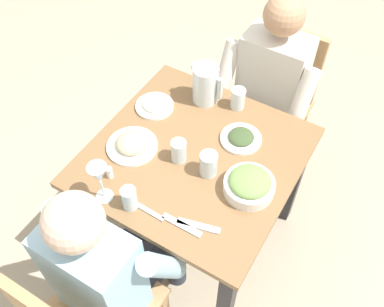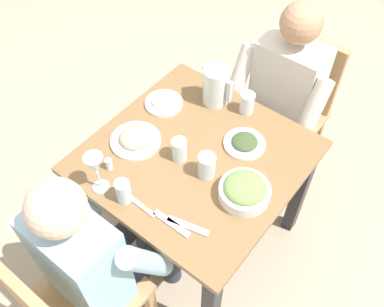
% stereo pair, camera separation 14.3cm
% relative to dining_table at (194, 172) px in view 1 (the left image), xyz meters
% --- Properties ---
extents(ground_plane, '(8.00, 8.00, 0.00)m').
position_rel_dining_table_xyz_m(ground_plane, '(0.00, 0.00, -0.59)').
color(ground_plane, tan).
extents(dining_table, '(0.86, 0.86, 0.72)m').
position_rel_dining_table_xyz_m(dining_table, '(0.00, 0.00, 0.00)').
color(dining_table, olive).
rests_on(dining_table, ground_plane).
extents(chair_far, '(0.40, 0.40, 0.87)m').
position_rel_dining_table_xyz_m(chair_far, '(0.08, 0.75, -0.11)').
color(chair_far, tan).
rests_on(chair_far, ground_plane).
extents(diner_near, '(0.48, 0.53, 1.16)m').
position_rel_dining_table_xyz_m(diner_near, '(-0.03, -0.55, 0.04)').
color(diner_near, '#9EC6E0').
rests_on(diner_near, ground_plane).
extents(diner_far, '(0.48, 0.53, 1.16)m').
position_rel_dining_table_xyz_m(diner_far, '(0.08, 0.55, 0.04)').
color(diner_far, silver).
rests_on(diner_far, ground_plane).
extents(water_pitcher, '(0.16, 0.12, 0.19)m').
position_rel_dining_table_xyz_m(water_pitcher, '(-0.13, 0.32, 0.22)').
color(water_pitcher, silver).
rests_on(water_pitcher, dining_table).
extents(salad_bowl, '(0.21, 0.21, 0.09)m').
position_rel_dining_table_xyz_m(salad_bowl, '(0.28, -0.05, 0.17)').
color(salad_bowl, white).
rests_on(salad_bowl, dining_table).
extents(plate_yoghurt, '(0.18, 0.18, 0.04)m').
position_rel_dining_table_xyz_m(plate_yoghurt, '(-0.31, 0.15, 0.14)').
color(plate_yoghurt, white).
rests_on(plate_yoghurt, dining_table).
extents(plate_beans, '(0.22, 0.22, 0.06)m').
position_rel_dining_table_xyz_m(plate_beans, '(-0.25, -0.11, 0.14)').
color(plate_beans, white).
rests_on(plate_beans, dining_table).
extents(plate_dolmas, '(0.18, 0.18, 0.04)m').
position_rel_dining_table_xyz_m(plate_dolmas, '(0.13, 0.18, 0.14)').
color(plate_dolmas, white).
rests_on(plate_dolmas, dining_table).
extents(water_glass_far_right, '(0.07, 0.07, 0.10)m').
position_rel_dining_table_xyz_m(water_glass_far_right, '(0.03, 0.35, 0.18)').
color(water_glass_far_right, silver).
rests_on(water_glass_far_right, dining_table).
extents(water_glass_near_left, '(0.07, 0.07, 0.11)m').
position_rel_dining_table_xyz_m(water_glass_near_left, '(0.10, -0.05, 0.18)').
color(water_glass_near_left, silver).
rests_on(water_glass_near_left, dining_table).
extents(water_glass_center, '(0.07, 0.07, 0.10)m').
position_rel_dining_table_xyz_m(water_glass_center, '(-0.04, -0.05, 0.18)').
color(water_glass_center, silver).
rests_on(water_glass_center, dining_table).
extents(water_glass_by_pitcher, '(0.06, 0.06, 0.11)m').
position_rel_dining_table_xyz_m(water_glass_by_pitcher, '(-0.08, -0.35, 0.18)').
color(water_glass_by_pitcher, silver).
rests_on(water_glass_by_pitcher, dining_table).
extents(wine_glass, '(0.08, 0.08, 0.20)m').
position_rel_dining_table_xyz_m(wine_glass, '(-0.20, -0.37, 0.27)').
color(wine_glass, silver).
rests_on(wine_glass, dining_table).
extents(salt_shaker, '(0.03, 0.03, 0.05)m').
position_rel_dining_table_xyz_m(salt_shaker, '(-0.24, -0.28, 0.15)').
color(salt_shaker, white).
rests_on(salt_shaker, dining_table).
extents(fork_near, '(0.17, 0.03, 0.01)m').
position_rel_dining_table_xyz_m(fork_near, '(0.14, -0.32, 0.13)').
color(fork_near, silver).
rests_on(fork_near, dining_table).
extents(knife_near, '(0.19, 0.02, 0.01)m').
position_rel_dining_table_xyz_m(knife_near, '(-0.03, -0.34, 0.13)').
color(knife_near, silver).
rests_on(knife_near, dining_table).
extents(fork_far, '(0.17, 0.07, 0.01)m').
position_rel_dining_table_xyz_m(fork_far, '(0.19, -0.29, 0.13)').
color(fork_far, silver).
rests_on(fork_far, dining_table).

